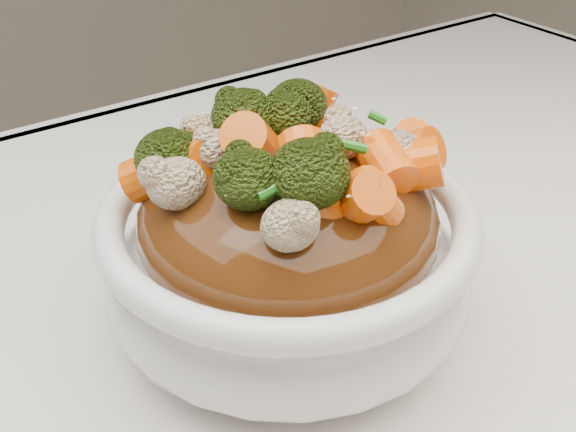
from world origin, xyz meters
TOP-DOWN VIEW (x-y plane):
  - tablecloth at (0.00, 0.00)m, footprint 1.20×0.80m
  - bowl at (0.01, 0.05)m, footprint 0.28×0.28m
  - sauce_base at (0.01, 0.05)m, footprint 0.22×0.22m
  - carrots at (0.01, 0.05)m, footprint 0.22×0.22m
  - broccoli at (0.01, 0.05)m, footprint 0.22×0.22m
  - cauliflower at (0.01, 0.05)m, footprint 0.22×0.22m
  - scallions at (0.01, 0.05)m, footprint 0.17×0.17m
  - sesame_seeds at (0.01, 0.05)m, footprint 0.20×0.20m

SIDE VIEW (x-z plane):
  - tablecloth at x=0.00m, z-range 0.71..0.75m
  - bowl at x=0.01m, z-range 0.75..0.83m
  - sauce_base at x=0.01m, z-range 0.77..0.87m
  - cauliflower at x=0.01m, z-range 0.86..0.90m
  - broccoli at x=0.01m, z-range 0.86..0.90m
  - carrots at x=0.01m, z-range 0.86..0.91m
  - scallions at x=0.01m, z-range 0.87..0.89m
  - sesame_seeds at x=0.01m, z-range 0.88..0.89m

